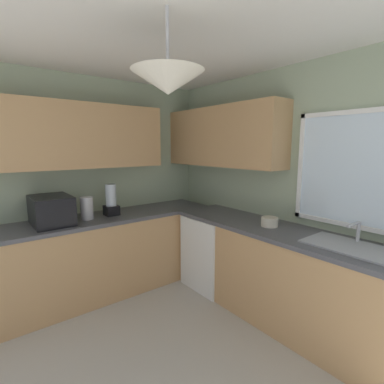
# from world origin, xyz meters

# --- Properties ---
(room_shell) EXTENTS (3.95, 3.36, 2.55)m
(room_shell) POSITION_xyz_m (-0.79, 0.52, 1.79)
(room_shell) COLOR #9EAD8E
(room_shell) RESTS_ON ground_plane
(counter_run_left) EXTENTS (0.65, 2.97, 0.91)m
(counter_run_left) POSITION_xyz_m (-1.61, 0.00, 0.45)
(counter_run_left) COLOR tan
(counter_run_left) RESTS_ON ground_plane
(counter_run_back) EXTENTS (3.04, 0.65, 0.91)m
(counter_run_back) POSITION_xyz_m (0.21, 1.31, 0.45)
(counter_run_back) COLOR tan
(counter_run_back) RESTS_ON ground_plane
(dishwasher) EXTENTS (0.60, 0.60, 0.86)m
(dishwasher) POSITION_xyz_m (-0.95, 1.28, 0.43)
(dishwasher) COLOR white
(dishwasher) RESTS_ON ground_plane
(microwave) EXTENTS (0.48, 0.36, 0.29)m
(microwave) POSITION_xyz_m (-1.61, -0.37, 1.05)
(microwave) COLOR black
(microwave) RESTS_ON counter_run_left
(kettle) EXTENTS (0.13, 0.13, 0.25)m
(kettle) POSITION_xyz_m (-1.59, -0.02, 1.03)
(kettle) COLOR #B7B7BC
(kettle) RESTS_ON counter_run_left
(sink_assembly) EXTENTS (0.64, 0.40, 0.19)m
(sink_assembly) POSITION_xyz_m (0.56, 1.32, 0.92)
(sink_assembly) COLOR #9EA0A5
(sink_assembly) RESTS_ON counter_run_back
(bowl) EXTENTS (0.16, 0.16, 0.09)m
(bowl) POSITION_xyz_m (-0.19, 1.31, 0.95)
(bowl) COLOR beige
(bowl) RESTS_ON counter_run_back
(blender_appliance) EXTENTS (0.15, 0.15, 0.36)m
(blender_appliance) POSITION_xyz_m (-1.61, 0.26, 1.07)
(blender_appliance) COLOR black
(blender_appliance) RESTS_ON counter_run_left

